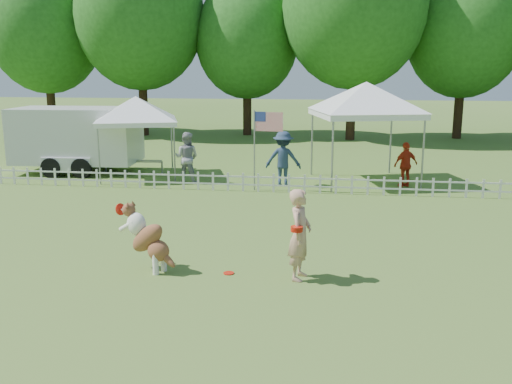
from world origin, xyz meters
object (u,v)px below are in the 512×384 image
frisbee_on_turf (229,273)px  flag_pole (254,151)px  handler (300,235)px  canopy_tent_right (364,134)px  spectator_a (187,158)px  spectator_c (406,165)px  dog (148,238)px  spectator_b (283,159)px  canopy_tent_left (137,138)px  cargo_trailer (77,140)px

frisbee_on_turf → flag_pole: flag_pole is taller
handler → canopy_tent_right: canopy_tent_right is taller
flag_pole → spectator_a: 2.69m
handler → spectator_c: size_ratio=1.16×
spectator_c → dog: bearing=28.2°
spectator_b → spectator_c: bearing=-172.7°
canopy_tent_right → flag_pole: (-3.59, -1.87, -0.39)m
flag_pole → spectator_a: bearing=169.0°
spectator_a → canopy_tent_right: bearing=-165.3°
canopy_tent_left → spectator_a: bearing=-41.7°
spectator_a → spectator_b: spectator_b is taller
cargo_trailer → spectator_c: bearing=-8.3°
spectator_b → dog: bearing=79.0°
flag_pole → handler: bearing=-67.4°
handler → flag_pole: (-1.98, 7.81, 0.44)m
frisbee_on_turf → spectator_c: 10.03m
dog → frisbee_on_turf: bearing=24.8°
cargo_trailer → spectator_a: cargo_trailer is taller
flag_pole → spectator_b: size_ratio=1.41×
frisbee_on_turf → cargo_trailer: bearing=127.6°
dog → flag_pole: size_ratio=0.51×
canopy_tent_right → flag_pole: 4.07m
canopy_tent_right → frisbee_on_turf: bearing=-122.2°
dog → spectator_c: (6.00, 9.00, 0.09)m
canopy_tent_right → spectator_c: (1.38, -0.63, -0.94)m
flag_pole → spectator_a: flag_pole is taller
cargo_trailer → spectator_b: (8.03, -1.49, -0.33)m
frisbee_on_turf → spectator_b: (0.28, 8.57, 0.92)m
handler → canopy_tent_left: bearing=44.8°
dog → canopy_tent_left: size_ratio=0.46×
canopy_tent_left → spectator_b: bearing=-28.2°
spectator_b → canopy_tent_left: bearing=-8.6°
canopy_tent_left → dog: bearing=-87.8°
dog → spectator_c: size_ratio=0.88×
handler → spectator_a: size_ratio=0.99×
spectator_a → dog: bearing=105.2°
flag_pole → spectator_b: flag_pole is taller
canopy_tent_right → cargo_trailer: 10.78m
cargo_trailer → flag_pole: 7.53m
canopy_tent_right → cargo_trailer: (-10.76, 0.44, -0.44)m
handler → canopy_tent_left: size_ratio=0.61×
flag_pole → spectator_a: (-2.50, 0.88, -0.43)m
flag_pole → canopy_tent_right: bearing=35.9°
cargo_trailer → spectator_c: cargo_trailer is taller
handler → canopy_tent_right: 9.85m
canopy_tent_right → spectator_b: canopy_tent_right is taller
frisbee_on_turf → cargo_trailer: cargo_trailer is taller
cargo_trailer → spectator_b: size_ratio=3.07×
frisbee_on_turf → canopy_tent_right: (3.01, 9.62, 1.69)m
canopy_tent_left → cargo_trailer: (-2.58, 0.53, -0.18)m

